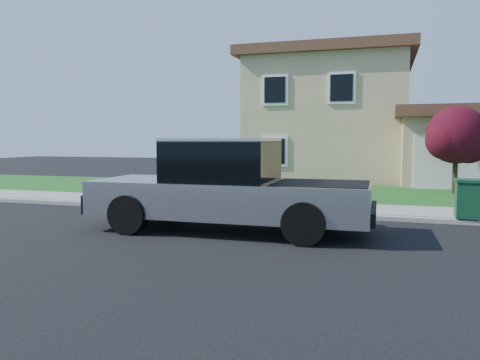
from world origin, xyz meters
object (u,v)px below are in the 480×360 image
at_px(pickup_truck, 228,188).
at_px(woman, 237,189).
at_px(ornamental_tree, 457,138).
at_px(trash_bin, 467,198).

height_order(pickup_truck, woman, pickup_truck).
bearing_deg(ornamental_tree, trash_bin, -95.05).
bearing_deg(woman, pickup_truck, 90.47).
bearing_deg(pickup_truck, woman, 99.00).
relative_size(pickup_truck, ornamental_tree, 2.01).
distance_m(pickup_truck, trash_bin, 6.30).
distance_m(pickup_truck, woman, 1.49).
bearing_deg(trash_bin, woman, -165.16).
height_order(ornamental_tree, trash_bin, ornamental_tree).
height_order(pickup_truck, ornamental_tree, ornamental_tree).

